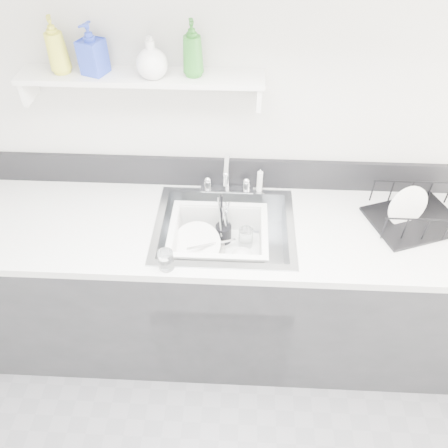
# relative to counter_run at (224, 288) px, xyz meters

# --- Properties ---
(room_shell) EXTENTS (3.50, 3.00, 2.60)m
(room_shell) POSITION_rel_counter_run_xyz_m (0.00, -0.80, 1.22)
(room_shell) COLOR silver
(room_shell) RESTS_ON ground
(counter_run) EXTENTS (3.20, 0.62, 0.92)m
(counter_run) POSITION_rel_counter_run_xyz_m (0.00, 0.00, 0.00)
(counter_run) COLOR #28282B
(counter_run) RESTS_ON ground
(backsplash) EXTENTS (3.20, 0.02, 0.16)m
(backsplash) POSITION_rel_counter_run_xyz_m (0.00, 0.30, 0.54)
(backsplash) COLOR black
(backsplash) RESTS_ON counter_run
(sink) EXTENTS (0.64, 0.52, 0.20)m
(sink) POSITION_rel_counter_run_xyz_m (0.00, 0.00, 0.37)
(sink) COLOR silver
(sink) RESTS_ON counter_run
(faucet) EXTENTS (0.26, 0.18, 0.23)m
(faucet) POSITION_rel_counter_run_xyz_m (0.00, 0.25, 0.52)
(faucet) COLOR silver
(faucet) RESTS_ON counter_run
(side_sprayer) EXTENTS (0.03, 0.03, 0.14)m
(side_sprayer) POSITION_rel_counter_run_xyz_m (0.16, 0.25, 0.53)
(side_sprayer) COLOR white
(side_sprayer) RESTS_ON counter_run
(wall_shelf) EXTENTS (1.00, 0.16, 0.12)m
(wall_shelf) POSITION_rel_counter_run_xyz_m (-0.35, 0.23, 1.05)
(wall_shelf) COLOR silver
(wall_shelf) RESTS_ON room_shell
(wash_tub) EXTENTS (0.51, 0.45, 0.18)m
(wash_tub) POSITION_rel_counter_run_xyz_m (-0.03, -0.02, 0.38)
(wash_tub) COLOR white
(wash_tub) RESTS_ON sink
(plate_stack) EXTENTS (0.28, 0.27, 0.11)m
(plate_stack) POSITION_rel_counter_run_xyz_m (-0.12, -0.03, 0.34)
(plate_stack) COLOR white
(plate_stack) RESTS_ON wash_tub
(utensil_cup) EXTENTS (0.08, 0.08, 0.26)m
(utensil_cup) POSITION_rel_counter_run_xyz_m (-0.01, 0.06, 0.36)
(utensil_cup) COLOR black
(utensil_cup) RESTS_ON wash_tub
(ladle) EXTENTS (0.22, 0.29, 0.08)m
(ladle) POSITION_rel_counter_run_xyz_m (-0.08, 0.00, 0.35)
(ladle) COLOR silver
(ladle) RESTS_ON wash_tub
(tumbler_in_tub) EXTENTS (0.08, 0.08, 0.10)m
(tumbler_in_tub) POSITION_rel_counter_run_xyz_m (0.10, 0.03, 0.36)
(tumbler_in_tub) COLOR white
(tumbler_in_tub) RESTS_ON wash_tub
(tumbler_counter) EXTENTS (0.08, 0.08, 0.09)m
(tumbler_counter) POSITION_rel_counter_run_xyz_m (-0.23, -0.26, 0.50)
(tumbler_counter) COLOR white
(tumbler_counter) RESTS_ON counter_run
(dish_rack) EXTENTS (0.47, 0.41, 0.14)m
(dish_rack) POSITION_rel_counter_run_xyz_m (0.87, 0.08, 0.53)
(dish_rack) COLOR black
(dish_rack) RESTS_ON counter_run
(bowl_small) EXTENTS (0.12, 0.12, 0.03)m
(bowl_small) POSITION_rel_counter_run_xyz_m (0.09, -0.06, 0.32)
(bowl_small) COLOR white
(bowl_small) RESTS_ON wash_tub
(soap_bottle_a) EXTENTS (0.11, 0.11, 0.22)m
(soap_bottle_a) POSITION_rel_counter_run_xyz_m (-0.67, 0.23, 1.18)
(soap_bottle_a) COLOR #D2D037
(soap_bottle_a) RESTS_ON wall_shelf
(soap_bottle_b) EXTENTS (0.12, 0.12, 0.20)m
(soap_bottle_b) POSITION_rel_counter_run_xyz_m (-0.53, 0.23, 1.17)
(soap_bottle_b) COLOR #273FC1
(soap_bottle_b) RESTS_ON wall_shelf
(soap_bottle_c) EXTENTS (0.13, 0.13, 0.16)m
(soap_bottle_c) POSITION_rel_counter_run_xyz_m (-0.29, 0.21, 1.15)
(soap_bottle_c) COLOR white
(soap_bottle_c) RESTS_ON wall_shelf
(soap_bottle_d) EXTENTS (0.10, 0.10, 0.21)m
(soap_bottle_d) POSITION_rel_counter_run_xyz_m (-0.13, 0.23, 1.18)
(soap_bottle_d) COLOR #297A24
(soap_bottle_d) RESTS_ON wall_shelf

